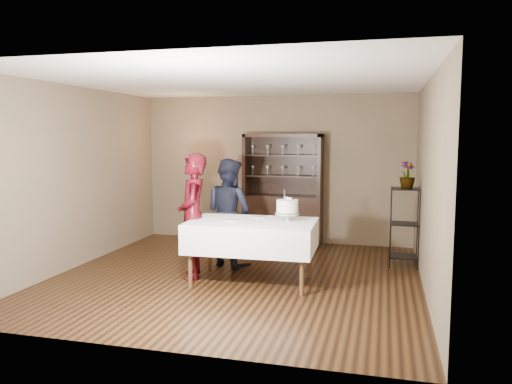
# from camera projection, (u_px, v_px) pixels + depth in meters

# --- Properties ---
(floor) EXTENTS (5.00, 5.00, 0.00)m
(floor) POSITION_uv_depth(u_px,v_px,m) (237.00, 277.00, 6.99)
(floor) COLOR black
(floor) RESTS_ON ground
(ceiling) EXTENTS (5.00, 5.00, 0.00)m
(ceiling) POSITION_uv_depth(u_px,v_px,m) (236.00, 81.00, 6.69)
(ceiling) COLOR white
(ceiling) RESTS_ON back_wall
(back_wall) EXTENTS (5.00, 0.02, 2.70)m
(back_wall) POSITION_uv_depth(u_px,v_px,m) (275.00, 169.00, 9.24)
(back_wall) COLOR brown
(back_wall) RESTS_ON floor
(wall_left) EXTENTS (0.02, 5.00, 2.70)m
(wall_left) POSITION_uv_depth(u_px,v_px,m) (77.00, 177.00, 7.46)
(wall_left) COLOR brown
(wall_left) RESTS_ON floor
(wall_right) EXTENTS (0.02, 5.00, 2.70)m
(wall_right) POSITION_uv_depth(u_px,v_px,m) (428.00, 186.00, 6.21)
(wall_right) COLOR brown
(wall_right) RESTS_ON floor
(china_hutch) EXTENTS (1.40, 0.48, 2.00)m
(china_hutch) POSITION_uv_depth(u_px,v_px,m) (283.00, 208.00, 9.03)
(china_hutch) COLOR black
(china_hutch) RESTS_ON floor
(plant_etagere) EXTENTS (0.42, 0.42, 1.20)m
(plant_etagere) POSITION_uv_depth(u_px,v_px,m) (404.00, 224.00, 7.50)
(plant_etagere) COLOR black
(plant_etagere) RESTS_ON floor
(cake_table) EXTENTS (1.70, 1.08, 0.84)m
(cake_table) POSITION_uv_depth(u_px,v_px,m) (252.00, 236.00, 6.64)
(cake_table) COLOR silver
(cake_table) RESTS_ON floor
(woman) EXTENTS (0.61, 0.74, 1.73)m
(woman) POSITION_uv_depth(u_px,v_px,m) (193.00, 216.00, 6.89)
(woman) COLOR #320407
(woman) RESTS_ON floor
(man) EXTENTS (0.99, 0.92, 1.63)m
(man) POSITION_uv_depth(u_px,v_px,m) (229.00, 212.00, 7.54)
(man) COLOR black
(man) RESTS_ON floor
(cake) EXTENTS (0.32, 0.32, 0.44)m
(cake) POSITION_uv_depth(u_px,v_px,m) (287.00, 208.00, 6.61)
(cake) COLOR white
(cake) RESTS_ON cake_table
(plate_near) EXTENTS (0.21, 0.21, 0.01)m
(plate_near) POSITION_uv_depth(u_px,v_px,m) (232.00, 220.00, 6.64)
(plate_near) COLOR white
(plate_near) RESTS_ON cake_table
(plate_far) EXTENTS (0.21, 0.21, 0.01)m
(plate_far) POSITION_uv_depth(u_px,v_px,m) (260.00, 217.00, 6.90)
(plate_far) COLOR white
(plate_far) RESTS_ON cake_table
(potted_plant) EXTENTS (0.32, 0.32, 0.40)m
(potted_plant) POSITION_uv_depth(u_px,v_px,m) (407.00, 175.00, 7.37)
(potted_plant) COLOR #3F642F
(potted_plant) RESTS_ON plant_etagere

